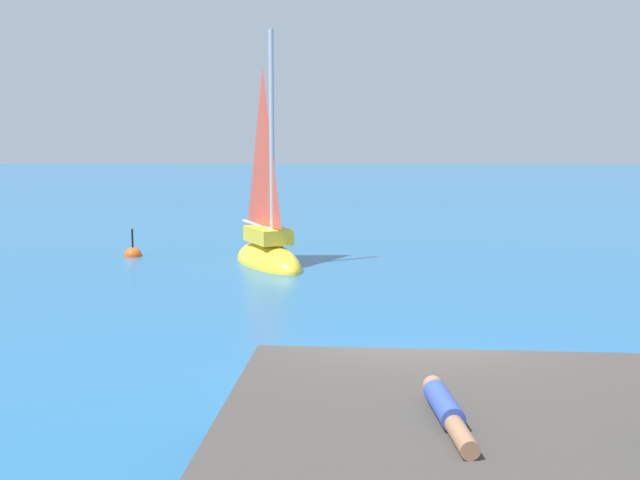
{
  "coord_description": "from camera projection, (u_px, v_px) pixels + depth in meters",
  "views": [
    {
      "loc": [
        -0.99,
        -11.46,
        3.89
      ],
      "look_at": [
        -1.55,
        9.04,
        1.08
      ],
      "focal_mm": 45.56,
      "sensor_mm": 36.0,
      "label": 1
    }
  ],
  "objects": [
    {
      "name": "marker_buoy",
      "position": [
        133.0,
        256.0,
        25.03
      ],
      "size": [
        0.56,
        0.56,
        1.13
      ],
      "color": "#EA5114",
      "rests_on": "ground"
    },
    {
      "name": "boulder_inland",
      "position": [
        332.0,
        412.0,
        11.25
      ],
      "size": [
        1.05,
        1.32,
        0.77
      ],
      "primitive_type": "cube",
      "rotation": [
        -0.01,
        -0.11,
        1.68
      ],
      "color": "#423C2F",
      "rests_on": "ground"
    },
    {
      "name": "sailboat_near",
      "position": [
        268.0,
        251.0,
        23.39
      ],
      "size": [
        2.89,
        3.99,
        7.27
      ],
      "rotation": [
        0.0,
        0.0,
        5.18
      ],
      "color": "yellow",
      "rests_on": "ground"
    },
    {
      "name": "ground_plane",
      "position": [
        409.0,
        397.0,
        11.85
      ],
      "size": [
        160.0,
        160.0,
        0.0
      ],
      "primitive_type": "plane",
      "color": "#236093"
    },
    {
      "name": "person_sunbather",
      "position": [
        447.0,
        410.0,
        7.92
      ],
      "size": [
        0.34,
        1.76,
        0.25
      ],
      "rotation": [
        0.0,
        0.0,
        4.8
      ],
      "color": "#334CB2",
      "rests_on": "shore_ledge"
    },
    {
      "name": "shore_ledge",
      "position": [
        517.0,
        463.0,
        8.23
      ],
      "size": [
        6.28,
        5.05,
        1.05
      ],
      "primitive_type": "cube",
      "rotation": [
        0.0,
        0.0,
        -0.05
      ],
      "color": "#423D38",
      "rests_on": "ground"
    },
    {
      "name": "boulder_seaward",
      "position": [
        304.0,
        433.0,
        10.47
      ],
      "size": [
        1.2,
        1.23,
        0.79
      ],
      "primitive_type": "cube",
      "rotation": [
        0.19,
        0.12,
        1.17
      ],
      "color": "#3D3531",
      "rests_on": "ground"
    }
  ]
}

